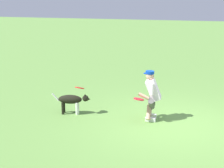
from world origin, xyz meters
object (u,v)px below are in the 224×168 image
Objects in this scene: dog at (72,100)px; person at (152,94)px; frisbee_held at (139,99)px; frisbee_flying at (80,88)px.

person is at bearing -6.82° from dog.
dog is at bearing -0.95° from person.
frisbee_flying is at bearing -8.39° from frisbee_held.
person is 1.94m from frisbee_flying.
person is at bearing -179.73° from frisbee_flying.
frisbee_held is at bearing 171.61° from frisbee_flying.
frisbee_held reaches higher than dog.
frisbee_flying is at bearing -2.04° from person.
person is 5.20× the size of frisbee_flying.
frisbee_held is at bearing -14.35° from dog.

